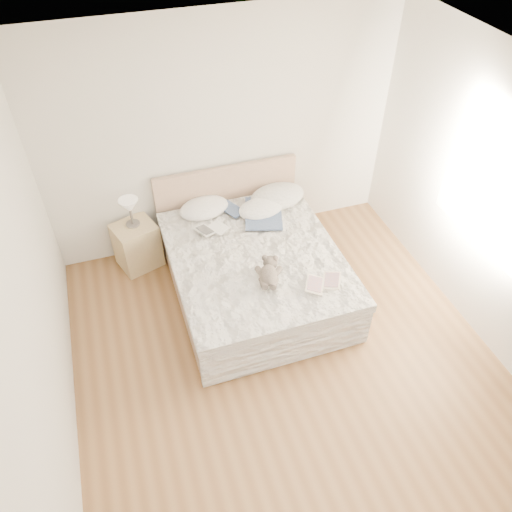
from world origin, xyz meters
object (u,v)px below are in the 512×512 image
Objects in this scene: bed at (253,269)px; table_lamp at (129,207)px; nightstand at (137,245)px; childrens_book at (323,283)px; photo_book at (212,229)px; teddy_bear at (268,280)px.

table_lamp is at bearing 143.03° from bed.
childrens_book is (1.62, -1.54, 0.35)m from nightstand.
bed is at bearing -77.49° from photo_book.
bed reaches higher than photo_book.
table_lamp reaches higher than photo_book.
teddy_bear is at bearing -171.77° from childrens_book.
photo_book is 1.39m from childrens_book.
childrens_book is (0.48, -0.72, 0.32)m from bed.
table_lamp is (-1.14, 0.86, 0.50)m from bed.
teddy_bear is (1.12, -1.39, -0.15)m from table_lamp.
teddy_bear is at bearing -50.23° from nightstand.
childrens_book is at bearing -56.52° from bed.
table_lamp reaches higher than childrens_book.
bed is at bearing -36.97° from table_lamp.
photo_book is (-0.34, 0.41, 0.32)m from bed.
nightstand is at bearing 148.36° from teddy_bear.
teddy_bear is at bearing -51.11° from table_lamp.
bed reaches higher than nightstand.
photo_book is (0.80, -0.45, -0.17)m from table_lamp.
childrens_book is at bearing -81.41° from photo_book.
photo_book is at bearing -27.23° from nightstand.
photo_book is 0.95× the size of teddy_bear.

